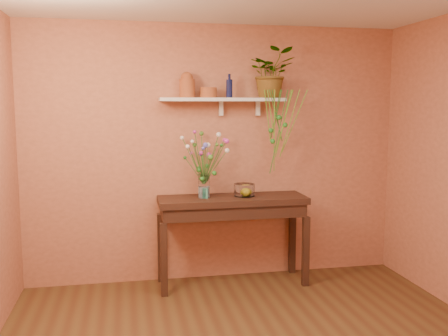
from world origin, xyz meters
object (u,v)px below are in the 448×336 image
blue_bottle (229,88)px  terracotta_jug (187,85)px  spider_plant (271,73)px  bouquet (206,154)px  sideboard (232,210)px  glass_bowl (244,190)px  glass_vase (204,188)px

blue_bottle → terracotta_jug: bearing=177.0°
terracotta_jug → spider_plant: spider_plant is taller
terracotta_jug → bouquet: 0.73m
sideboard → glass_bowl: size_ratio=7.09×
terracotta_jug → sideboard: bearing=-18.2°
blue_bottle → glass_vase: blue_bottle is taller
sideboard → spider_plant: size_ratio=2.97×
terracotta_jug → blue_bottle: 0.43m
terracotta_jug → glass_vase: size_ratio=1.06×
terracotta_jug → bouquet: terracotta_jug is taller
sideboard → glass_bowl: (0.13, 0.02, 0.19)m
terracotta_jug → glass_vase: (0.15, -0.13, -1.03)m
bouquet → glass_bowl: 0.55m
terracotta_jug → bouquet: bearing=-35.8°
blue_bottle → glass_bowl: bearing=-37.5°
sideboard → glass_vase: glass_vase is taller
glass_vase → blue_bottle: bearing=21.2°
glass_vase → bouquet: size_ratio=0.44×
terracotta_jug → blue_bottle: terracotta_jug is taller
glass_bowl → blue_bottle: bearing=142.5°
blue_bottle → bouquet: 0.73m
sideboard → bouquet: (-0.27, 0.02, 0.58)m
sideboard → bouquet: bouquet is taller
sideboard → terracotta_jug: (-0.44, 0.15, 1.27)m
terracotta_jug → spider_plant: (0.88, -0.03, 0.13)m
glass_vase → glass_bowl: size_ratio=1.14×
glass_vase → glass_bowl: (0.43, 0.01, -0.04)m
sideboard → bouquet: 0.64m
glass_vase → glass_bowl: bearing=0.7°
spider_plant → bouquet: size_ratio=0.93×
spider_plant → glass_bowl: bearing=-162.2°
spider_plant → bouquet: (-0.71, -0.09, -0.83)m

